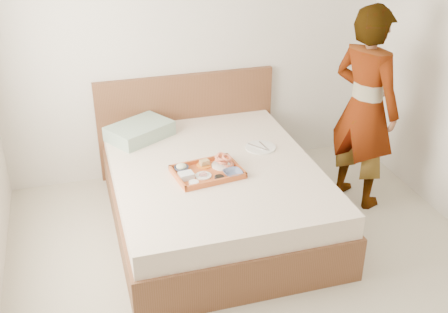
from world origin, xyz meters
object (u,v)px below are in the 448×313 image
dinner_plate (261,147)px  person (365,108)px  bed (215,194)px  tray (207,172)px

dinner_plate → person: person is taller
bed → person: 1.41m
tray → dinner_plate: size_ratio=1.96×
person → dinner_plate: bearing=56.1°
dinner_plate → person: 0.91m
bed → dinner_plate: bearing=21.9°
dinner_plate → tray: bearing=-150.4°
tray → person: 1.41m
bed → dinner_plate: size_ratio=7.89×
bed → dinner_plate: (0.45, 0.18, 0.27)m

